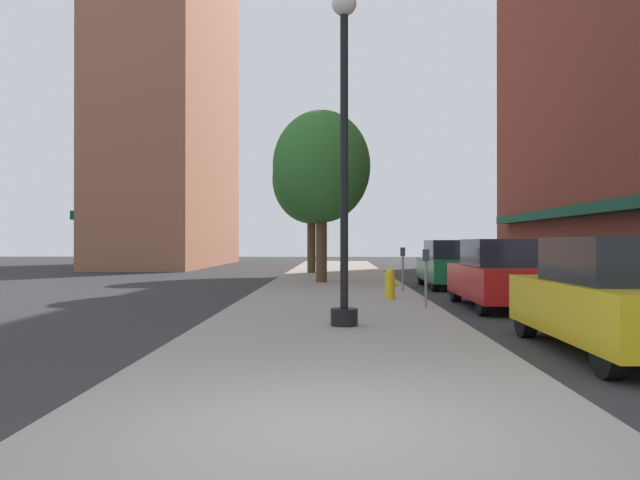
% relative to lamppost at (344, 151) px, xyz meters
% --- Properties ---
extents(ground_plane, '(90.00, 90.00, 0.00)m').
position_rel_lamppost_xyz_m(ground_plane, '(3.81, 11.94, -3.20)').
color(ground_plane, '#2D2D30').
extents(sidewalk_slab, '(4.80, 50.00, 0.12)m').
position_rel_lamppost_xyz_m(sidewalk_slab, '(-0.19, 12.94, -3.14)').
color(sidewalk_slab, gray).
rests_on(sidewalk_slab, ground).
extents(building_far_background, '(6.80, 18.00, 21.69)m').
position_rel_lamppost_xyz_m(building_far_background, '(-11.20, 30.94, 7.62)').
color(building_far_background, '#9E6047').
rests_on(building_far_background, ground).
extents(lamppost, '(0.48, 0.48, 5.90)m').
position_rel_lamppost_xyz_m(lamppost, '(0.00, 0.00, 0.00)').
color(lamppost, black).
rests_on(lamppost, sidewalk_slab).
extents(fire_hydrant, '(0.33, 0.26, 0.79)m').
position_rel_lamppost_xyz_m(fire_hydrant, '(1.25, 5.21, -2.68)').
color(fire_hydrant, gold).
rests_on(fire_hydrant, sidewalk_slab).
extents(parking_meter_near, '(0.14, 0.09, 1.31)m').
position_rel_lamppost_xyz_m(parking_meter_near, '(1.86, 2.98, -2.25)').
color(parking_meter_near, slate).
rests_on(parking_meter_near, sidewalk_slab).
extents(parking_meter_far, '(0.14, 0.09, 1.31)m').
position_rel_lamppost_xyz_m(parking_meter_far, '(1.86, 7.91, -2.25)').
color(parking_meter_far, slate).
rests_on(parking_meter_far, sidewalk_slab).
extents(tree_near, '(3.61, 3.61, 6.35)m').
position_rel_lamppost_xyz_m(tree_near, '(-0.70, 12.05, 1.16)').
color(tree_near, '#4C3823').
rests_on(tree_near, sidewalk_slab).
extents(tree_mid, '(3.76, 3.76, 6.69)m').
position_rel_lamppost_xyz_m(tree_mid, '(-1.37, 19.02, 1.42)').
color(tree_mid, '#4C3823').
rests_on(tree_mid, sidewalk_slab).
extents(car_yellow, '(1.80, 4.30, 1.66)m').
position_rel_lamppost_xyz_m(car_yellow, '(3.81, -2.10, -2.39)').
color(car_yellow, black).
rests_on(car_yellow, ground).
extents(car_red, '(1.80, 4.30, 1.66)m').
position_rel_lamppost_xyz_m(car_red, '(3.81, 4.09, -2.39)').
color(car_red, black).
rests_on(car_red, ground).
extents(car_green, '(1.80, 4.30, 1.66)m').
position_rel_lamppost_xyz_m(car_green, '(3.81, 10.78, -2.39)').
color(car_green, black).
rests_on(car_green, ground).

